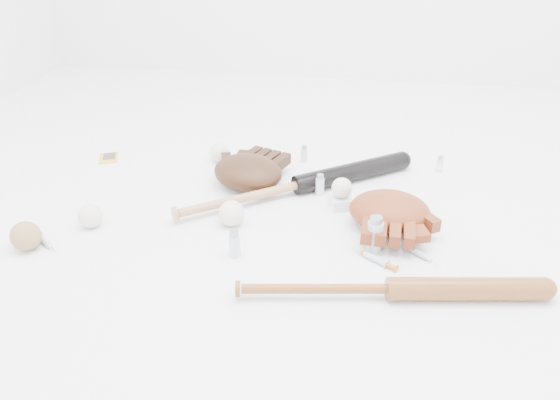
% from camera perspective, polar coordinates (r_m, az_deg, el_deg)
% --- Properties ---
extents(bat_dark, '(0.75, 0.57, 0.06)m').
position_cam_1_polar(bat_dark, '(1.77, 1.92, 1.59)').
color(bat_dark, black).
rests_on(bat_dark, ground).
extents(bat_wood, '(0.79, 0.19, 0.06)m').
position_cam_1_polar(bat_wood, '(1.35, 11.45, -9.09)').
color(bat_wood, brown).
rests_on(bat_wood, ground).
extents(glove_dark, '(0.36, 0.36, 0.10)m').
position_cam_1_polar(glove_dark, '(1.82, -3.37, 2.97)').
color(glove_dark, '#331C0E').
rests_on(glove_dark, ground).
extents(glove_tan, '(0.29, 0.29, 0.10)m').
position_cam_1_polar(glove_tan, '(1.62, 11.39, -1.08)').
color(glove_tan, maroon).
rests_on(glove_tan, ground).
extents(trading_card, '(0.09, 0.11, 0.00)m').
position_cam_1_polar(trading_card, '(2.12, -17.50, 4.21)').
color(trading_card, gold).
rests_on(trading_card, ground).
extents(pedestal, '(0.09, 0.09, 0.04)m').
position_cam_1_polar(pedestal, '(1.71, 6.39, -0.21)').
color(pedestal, white).
rests_on(pedestal, ground).
extents(baseball_on_pedestal, '(0.06, 0.06, 0.06)m').
position_cam_1_polar(baseball_on_pedestal, '(1.68, 6.48, 1.27)').
color(baseball_on_pedestal, silver).
rests_on(baseball_on_pedestal, pedestal).
extents(baseball_left, '(0.07, 0.07, 0.07)m').
position_cam_1_polar(baseball_left, '(1.69, -19.22, -1.57)').
color(baseball_left, silver).
rests_on(baseball_left, ground).
extents(baseball_upper, '(0.07, 0.07, 0.07)m').
position_cam_1_polar(baseball_upper, '(2.00, -6.36, 4.95)').
color(baseball_upper, silver).
rests_on(baseball_upper, ground).
extents(baseball_mid, '(0.08, 0.08, 0.08)m').
position_cam_1_polar(baseball_mid, '(1.61, -5.08, -1.39)').
color(baseball_mid, silver).
rests_on(baseball_mid, ground).
extents(baseball_aged, '(0.08, 0.08, 0.08)m').
position_cam_1_polar(baseball_aged, '(1.65, -25.04, -3.43)').
color(baseball_aged, olive).
rests_on(baseball_aged, ground).
extents(syringe_0, '(0.14, 0.11, 0.02)m').
position_cam_1_polar(syringe_0, '(1.67, -23.44, -3.87)').
color(syringe_0, '#ADBCC6').
rests_on(syringe_0, ground).
extents(syringe_1, '(0.14, 0.11, 0.02)m').
position_cam_1_polar(syringe_1, '(1.48, 9.96, -6.09)').
color(syringe_1, '#ADBCC6').
rests_on(syringe_1, ground).
extents(syringe_2, '(0.12, 0.13, 0.02)m').
position_cam_1_polar(syringe_2, '(1.96, 8.80, 3.39)').
color(syringe_2, '#ADBCC6').
rests_on(syringe_2, ground).
extents(syringe_3, '(0.13, 0.11, 0.02)m').
position_cam_1_polar(syringe_3, '(1.53, 14.18, -5.35)').
color(syringe_3, '#ADBCC6').
rests_on(syringe_3, ground).
extents(vial_0, '(0.02, 0.02, 0.06)m').
position_cam_1_polar(vial_0, '(1.99, 2.54, 4.86)').
color(vial_0, silver).
rests_on(vial_0, ground).
extents(vial_1, '(0.02, 0.02, 0.06)m').
position_cam_1_polar(vial_1, '(2.00, 16.36, 3.65)').
color(vial_1, silver).
rests_on(vial_1, ground).
extents(vial_2, '(0.03, 0.03, 0.07)m').
position_cam_1_polar(vial_2, '(1.77, 4.18, 1.62)').
color(vial_2, silver).
rests_on(vial_2, ground).
extents(vial_3, '(0.04, 0.04, 0.10)m').
position_cam_1_polar(vial_3, '(1.51, 9.90, -3.48)').
color(vial_3, silver).
rests_on(vial_3, ground).
extents(vial_4, '(0.03, 0.03, 0.08)m').
position_cam_1_polar(vial_4, '(1.47, -4.78, -4.51)').
color(vial_4, silver).
rests_on(vial_4, ground).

